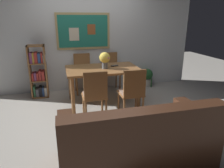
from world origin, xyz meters
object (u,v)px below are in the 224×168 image
dining_chair_near_left (95,92)px  dining_chair_far_right (110,68)px  bookshelf (39,73)px  potted_ivy (147,77)px  dining_chair_far_left (83,70)px  flower_vase (105,59)px  leather_couch (137,141)px  tv_remote (115,66)px  dining_chair_near_right (132,90)px  dining_table (103,73)px

dining_chair_near_left → dining_chair_far_right: 1.69m
bookshelf → potted_ivy: bookshelf is taller
dining_chair_far_left → flower_vase: flower_vase is taller
dining_chair_far_right → bookshelf: 1.66m
potted_ivy → leather_couch: bearing=-115.9°
flower_vase → dining_chair_near_left: bearing=-114.9°
dining_chair_near_left → bookshelf: bookshelf is taller
flower_vase → tv_remote: (0.24, 0.14, -0.18)m
dining_chair_near_right → tv_remote: size_ratio=5.63×
dining_table → dining_chair_far_right: size_ratio=1.59×
dining_table → potted_ivy: (1.36, 0.85, -0.44)m
dining_chair_far_right → bookshelf: bookshelf is taller
leather_couch → bookshelf: bearing=115.8°
potted_ivy → tv_remote: bearing=-145.3°
tv_remote → dining_chair_far_right: bearing=82.8°
dining_chair_far_right → flower_vase: size_ratio=2.82×
dining_table → dining_chair_near_left: dining_chair_near_left is taller
bookshelf → tv_remote: bookshelf is taller
dining_table → dining_chair_far_right: dining_chair_far_right is taller
dining_chair_near_left → tv_remote: dining_chair_near_left is taller
leather_couch → tv_remote: bearing=82.4°
dining_chair_far_left → dining_chair_far_right: (0.68, -0.00, 0.00)m
dining_table → dining_chair_near_right: 0.89m
dining_chair_far_right → leather_couch: (-0.36, -2.76, -0.22)m
potted_ivy → flower_vase: size_ratio=1.42×
tv_remote → dining_table: bearing=-160.1°
dining_table → tv_remote: bearing=19.9°
dining_chair_far_right → tv_remote: bearing=-97.2°
dining_chair_near_left → tv_remote: (0.57, 0.86, 0.23)m
bookshelf → potted_ivy: 2.68m
dining_chair_far_left → dining_chair_near_left: same height
dining_chair_near_left → flower_vase: flower_vase is taller
dining_table → dining_chair_far_left: (-0.32, 0.80, -0.12)m
dining_chair_far_left → bookshelf: size_ratio=0.78×
dining_chair_far_left → dining_chair_near_left: bearing=-89.4°
dining_chair_near_right → bookshelf: (-1.64, 1.52, 0.02)m
dining_table → dining_chair_near_left: 0.83m
dining_chair_far_left → flower_vase: 1.01m
leather_couch → potted_ivy: leather_couch is taller
flower_vase → bookshelf: bearing=150.3°
dining_table → bookshelf: size_ratio=1.24×
dining_chair_far_right → dining_chair_far_left: bearing=179.6°
dining_table → flower_vase: size_ratio=4.47×
dining_table → dining_chair_far_right: 0.88m
potted_ivy → dining_chair_near_left: bearing=-135.8°
dining_chair_far_right → tv_remote: (-0.09, -0.70, 0.23)m
dining_chair_far_left → tv_remote: (0.59, -0.71, 0.23)m
dining_chair_far_left → leather_couch: 2.79m
dining_chair_far_left → tv_remote: size_ratio=5.63×
dining_table → dining_chair_near_left: size_ratio=1.59×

